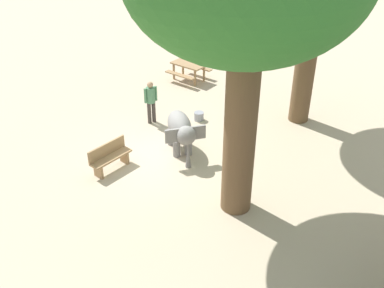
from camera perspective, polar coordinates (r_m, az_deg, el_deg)
name	(u,v)px	position (r m, az deg, el deg)	size (l,w,h in m)	color
ground_plane	(163,157)	(14.44, -3.71, -1.72)	(60.00, 60.00, 0.00)	#BAA88C
elephant	(181,130)	(14.26, -1.44, 1.86)	(1.59, 1.87, 1.33)	slate
person_handler	(151,99)	(16.10, -5.31, 5.76)	(0.50, 0.32, 1.62)	#3F3833
wooden_bench	(110,156)	(13.84, -10.53, -1.54)	(1.44, 0.58, 0.88)	#9E7A51
picnic_table_near	(189,68)	(19.80, -0.41, 9.78)	(1.70, 1.72, 0.78)	#9E7A51
feed_bucket	(199,116)	(16.55, 0.89, 3.59)	(0.36, 0.36, 0.32)	gray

